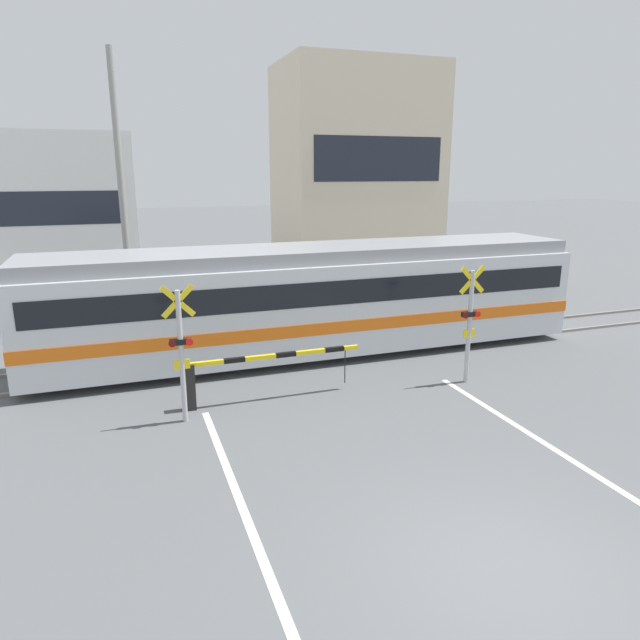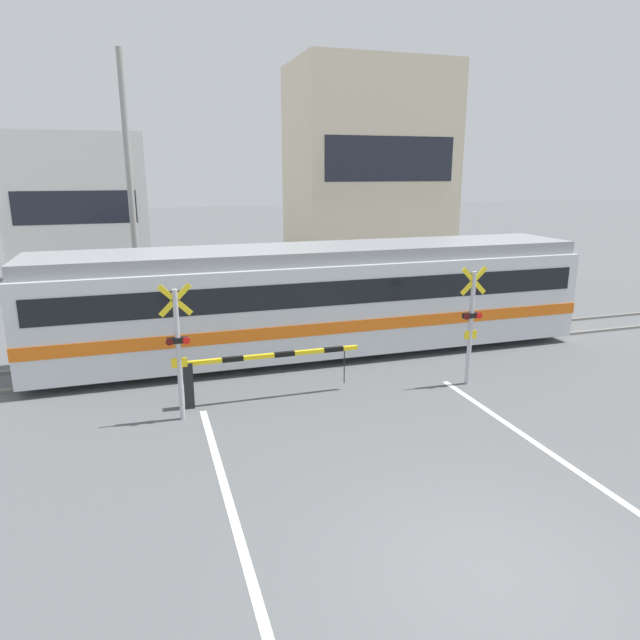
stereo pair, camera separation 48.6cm
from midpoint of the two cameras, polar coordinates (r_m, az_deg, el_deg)
name	(u,v)px [view 1 (the left image)]	position (r m, az deg, el deg)	size (l,w,h in m)	color
ground_plane	(507,570)	(8.50, 16.48, -22.87)	(160.00, 160.00, 0.00)	#56595B
rail_track_near	(301,361)	(15.70, -2.85, -4.12)	(50.00, 0.10, 0.08)	gray
rail_track_far	(286,346)	(17.01, -4.26, -2.64)	(50.00, 0.10, 0.08)	gray
road_stripe_left	(264,563)	(8.37, -7.41, -22.98)	(0.14, 10.41, 0.01)	white
road_stripe_right	(609,484)	(10.99, 25.78, -14.53)	(0.14, 10.41, 0.01)	white
commuter_train	(314,297)	(16.11, -1.47, 2.33)	(15.37, 2.84, 3.07)	silver
crossing_barrier_near	(240,370)	(12.94, -9.12, -4.94)	(4.06, 0.20, 1.08)	black
crossing_barrier_far	(324,299)	(19.79, -0.31, 2.13)	(4.06, 0.20, 1.08)	black
crossing_signal_left	(181,348)	(12.00, -14.87, -2.74)	(0.68, 0.15, 2.92)	#B2B2B7
crossing_signal_right	(470,319)	(14.22, 13.80, 0.05)	(0.68, 0.15, 2.92)	#B2B2B7
pedestrian	(283,283)	(22.17, -4.36, 3.73)	(0.38, 0.22, 1.57)	#33384C
building_left_of_street	(68,212)	(28.13, -24.35, 9.81)	(5.64, 5.49, 6.65)	white
building_right_of_street	(356,170)	(30.34, 3.15, 14.73)	(7.72, 5.49, 10.24)	beige
utility_pole_streetside	(121,190)	(20.74, -19.89, 12.11)	(0.22, 0.22, 8.93)	gray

